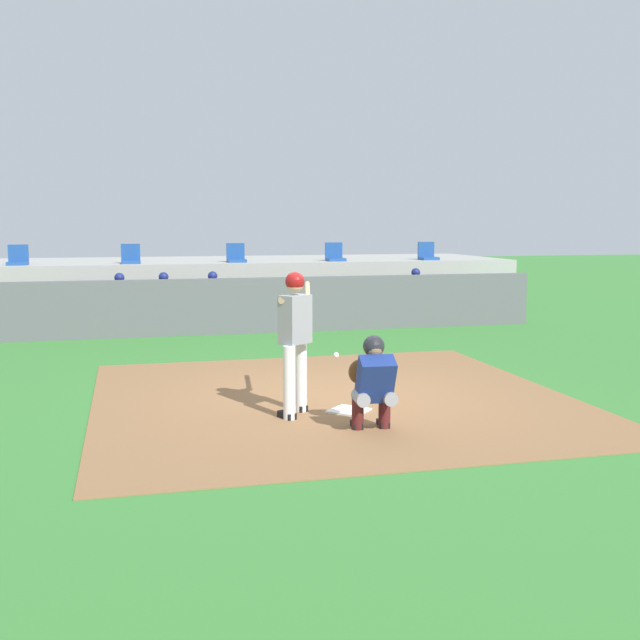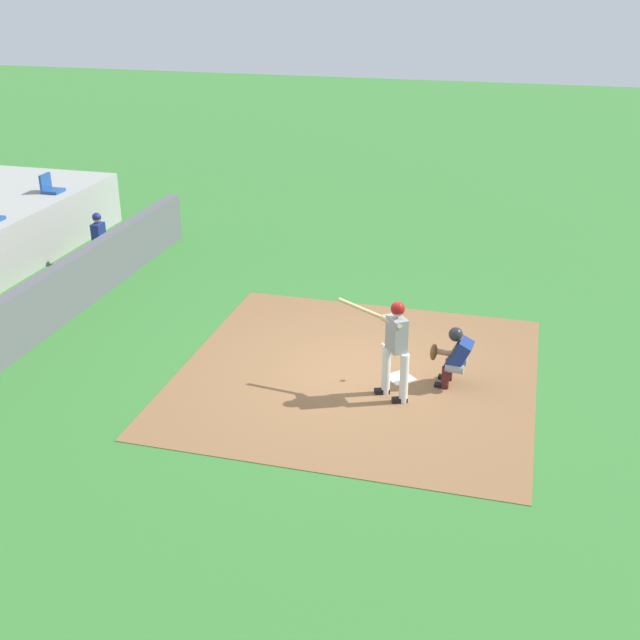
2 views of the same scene
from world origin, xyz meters
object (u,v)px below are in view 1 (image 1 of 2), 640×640
Objects in this scene: home_plate at (349,410)px; stadium_seat_2 at (236,257)px; dugout_player_1 at (164,300)px; catcher_crouched at (373,380)px; batter_at_plate at (296,334)px; dugout_player_3 at (417,294)px; stadium_seat_3 at (335,256)px; stadium_seat_1 at (131,258)px; dugout_player_0 at (120,301)px; stadium_seat_0 at (18,259)px; dugout_player_2 at (214,299)px; stadium_seat_4 at (428,255)px.

home_plate is 10.29m from stadium_seat_2.
home_plate is at bearing -76.83° from dugout_player_1.
home_plate is 1.10m from catcher_crouched.
batter_at_plate is at bearing -93.87° from stadium_seat_2.
dugout_player_3 is 2.71× the size of stadium_seat_3.
stadium_seat_1 is (-1.91, 10.17, 0.50)m from batter_at_plate.
dugout_player_0 is 2.71× the size of stadium_seat_1.
dugout_player_3 is (4.81, 8.13, -0.36)m from batter_at_plate.
home_plate is at bearing -90.00° from stadium_seat_2.
stadium_seat_0 is (-5.21, 11.11, 0.93)m from catcher_crouched.
stadium_seat_0 reaches higher than batter_at_plate.
dugout_player_2 is 2.71× the size of stadium_seat_3.
catcher_crouched is at bearing -114.37° from dugout_player_3.
home_plate is 9.15m from dugout_player_3.
batter_at_plate reaches higher than catcher_crouched.
catcher_crouched is 9.27m from dugout_player_1.
batter_at_plate is at bearing -66.07° from stadium_seat_0.
stadium_seat_3 is (4.51, 2.03, 0.86)m from dugout_player_1.
dugout_player_0 is 2.71× the size of stadium_seat_0.
catcher_crouched is 1.25× the size of dugout_player_3.
batter_at_plate is 10.36m from stadium_seat_1.
home_plate is 8.66m from dugout_player_0.
dugout_player_3 is (4.12, 8.14, 0.65)m from home_plate.
catcher_crouched is 3.40× the size of stadium_seat_0.
stadium_seat_2 is 5.20m from stadium_seat_4.
dugout_player_3 is (6.02, 0.00, 0.00)m from dugout_player_1.
stadium_seat_1 is at bearing 131.32° from dugout_player_2.
home_plate is 0.92× the size of stadium_seat_2.
dugout_player_2 is (-0.12, 8.13, -0.36)m from batter_at_plate.
dugout_player_1 is 2.71× the size of stadium_seat_2.
dugout_player_0 is at bearing 180.00° from dugout_player_3.
stadium_seat_3 reaches higher than batter_at_plate.
stadium_seat_2 reaches higher than home_plate.
batter_at_plate is 3.76× the size of stadium_seat_3.
batter_at_plate is 8.14m from dugout_player_2.
dugout_player_3 is at bearing 0.00° from dugout_player_2.
stadium_seat_2 is (1.91, 2.03, 0.86)m from dugout_player_1.
stadium_seat_2 is (0.00, 10.18, 1.51)m from home_plate.
dugout_player_0 is 3.21m from stadium_seat_0.
home_plate is at bearing -70.62° from dugout_player_0.
dugout_player_3 is 2.71× the size of stadium_seat_2.
stadium_seat_4 is at bearing 62.01° from dugout_player_3.
home_plate is 11.53m from stadium_seat_4.
dugout_player_0 is 6.98m from dugout_player_3.
stadium_seat_0 is (-3.29, 2.03, 0.86)m from dugout_player_1.
home_plate is at bearing 90.55° from catcher_crouched.
catcher_crouched is 3.40× the size of stadium_seat_1.
catcher_crouched is at bearing -103.13° from stadium_seat_3.
home_plate is at bearing -62.94° from stadium_seat_0.
stadium_seat_4 is (7.80, 0.00, 0.00)m from stadium_seat_1.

